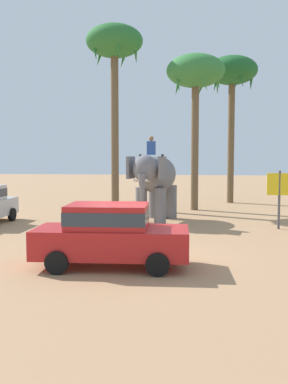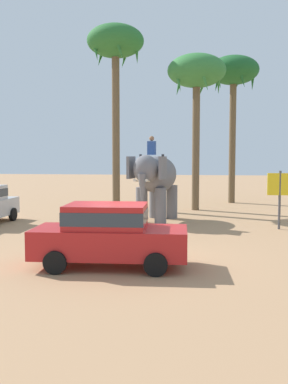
# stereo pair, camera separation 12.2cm
# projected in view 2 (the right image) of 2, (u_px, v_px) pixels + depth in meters

# --- Properties ---
(ground_plane) EXTENTS (120.00, 120.00, 0.00)m
(ground_plane) POSITION_uv_depth(u_px,v_px,m) (128.00, 261.00, 12.39)
(ground_plane) COLOR tan
(car_sedan_foreground) EXTENTS (4.19, 2.06, 1.70)m
(car_sedan_foreground) POSITION_uv_depth(u_px,v_px,m) (109.00, 233.00, 11.66)
(car_sedan_foreground) COLOR red
(car_sedan_foreground) RESTS_ON ground
(elephant_with_mahout) EXTENTS (2.24, 4.00, 3.88)m
(elephant_with_mahout) POSITION_uv_depth(u_px,v_px,m) (156.00, 178.00, 19.90)
(elephant_with_mahout) COLOR slate
(elephant_with_mahout) RESTS_ON ground
(palm_tree_behind_elephant) EXTENTS (3.20, 3.20, 9.35)m
(palm_tree_behind_elephant) POSITION_uv_depth(u_px,v_px,m) (233.00, 75.00, 27.56)
(palm_tree_behind_elephant) COLOR brown
(palm_tree_behind_elephant) RESTS_ON ground
(palm_tree_near_hut) EXTENTS (3.20, 3.20, 8.56)m
(palm_tree_near_hut) POSITION_uv_depth(u_px,v_px,m) (197.00, 76.00, 23.78)
(palm_tree_near_hut) COLOR brown
(palm_tree_near_hut) RESTS_ON ground
(palm_tree_far_back) EXTENTS (3.20, 3.20, 10.35)m
(palm_tree_far_back) POSITION_uv_depth(u_px,v_px,m) (116.00, 49.00, 24.40)
(palm_tree_far_back) COLOR brown
(palm_tree_far_back) RESTS_ON ground
(signboard_yellow) EXTENTS (1.00, 0.10, 2.40)m
(signboard_yellow) POSITION_uv_depth(u_px,v_px,m) (280.00, 188.00, 17.72)
(signboard_yellow) COLOR #4C4C51
(signboard_yellow) RESTS_ON ground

